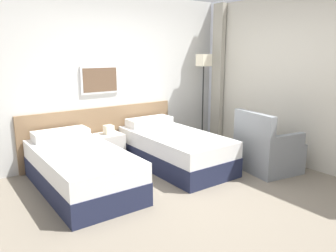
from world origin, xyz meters
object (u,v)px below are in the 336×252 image
at_px(nightstand, 110,148).
at_px(armchair, 267,151).
at_px(bed_near_window, 174,149).
at_px(floor_lamp, 204,71).
at_px(bed_near_door, 80,169).

distance_m(nightstand, armchair, 2.46).
bearing_deg(bed_near_window, floor_lamp, 28.62).
bearing_deg(bed_near_door, nightstand, 42.98).
bearing_deg(floor_lamp, armchair, -95.31).
height_order(bed_near_door, armchair, armchair).
relative_size(nightstand, floor_lamp, 0.36).
height_order(bed_near_door, nightstand, bed_near_door).
bearing_deg(bed_near_door, bed_near_window, 0.00).
bearing_deg(bed_near_window, armchair, -44.73).
distance_m(bed_near_window, nightstand, 1.05).
bearing_deg(nightstand, floor_lamp, -2.50).
distance_m(bed_near_door, bed_near_window, 1.53).
height_order(floor_lamp, armchair, floor_lamp).
relative_size(bed_near_door, bed_near_window, 1.00).
xyz_separation_m(bed_near_door, bed_near_window, (1.53, 0.00, 0.00)).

